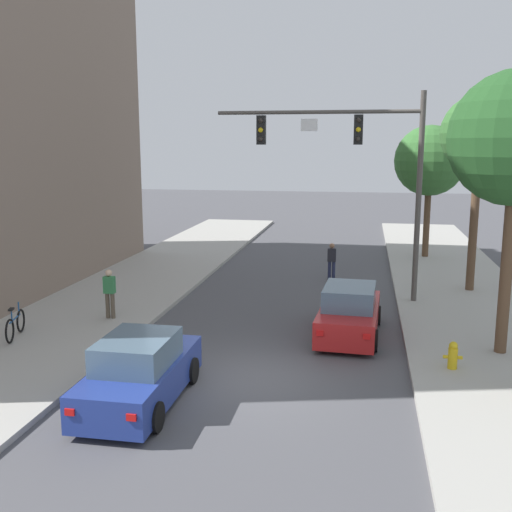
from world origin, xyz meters
The scene contains 11 objects.
ground_plane centered at (0.00, 0.00, 0.00)m, with size 120.00×120.00×0.00m, color #4C4C51.
sidewalk_left centered at (-6.50, 0.00, 0.07)m, with size 5.00×60.00×0.15m, color #A8A59E.
traffic_signal_mast centered at (2.47, 8.01, 5.38)m, with size 7.42×0.38×7.50m.
car_lead_red centered at (2.36, 3.89, 0.72)m, with size 2.00×4.32×1.60m.
car_following_blue centered at (-2.18, -1.89, 0.72)m, with size 1.85×4.25×1.60m.
pedestrian_sidewalk_left_walker centered at (-5.45, 3.88, 1.06)m, with size 0.36×0.22×1.64m.
pedestrian_crossing_road centered at (1.39, 11.37, 0.91)m, with size 0.36×0.22×1.64m.
bicycle_leaning centered at (-7.39, 1.47, 0.54)m, with size 0.52×1.72×0.98m.
fire_hydrant centered at (5.07, 1.21, 0.51)m, with size 0.48×0.24×0.72m.
street_tree_second centered at (6.90, 10.13, 6.15)m, with size 2.94×2.94×7.54m.
street_tree_third centered at (5.84, 17.20, 4.98)m, with size 3.51×3.51×6.61m.
Camera 1 is at (2.72, -14.04, 5.84)m, focal length 41.98 mm.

